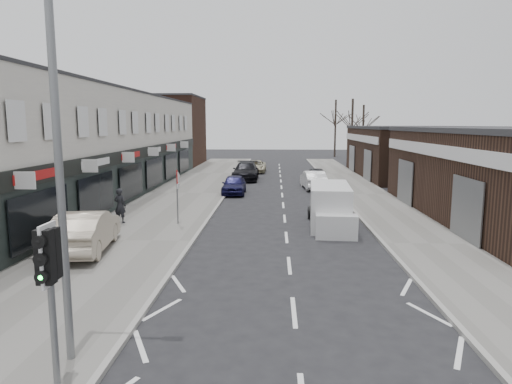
# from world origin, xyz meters

# --- Properties ---
(ground) EXTENTS (160.00, 160.00, 0.00)m
(ground) POSITION_xyz_m (0.00, 0.00, 0.00)
(ground) COLOR black
(ground) RESTS_ON ground
(pavement_left) EXTENTS (5.50, 64.00, 0.12)m
(pavement_left) POSITION_xyz_m (-6.75, 22.00, 0.06)
(pavement_left) COLOR slate
(pavement_left) RESTS_ON ground
(pavement_right) EXTENTS (3.50, 64.00, 0.12)m
(pavement_right) POSITION_xyz_m (5.75, 22.00, 0.06)
(pavement_right) COLOR slate
(pavement_right) RESTS_ON ground
(shop_terrace_left) EXTENTS (8.00, 41.00, 7.10)m
(shop_terrace_left) POSITION_xyz_m (-13.50, 19.50, 3.55)
(shop_terrace_left) COLOR silver
(shop_terrace_left) RESTS_ON ground
(brick_block_far) EXTENTS (8.00, 10.00, 8.00)m
(brick_block_far) POSITION_xyz_m (-13.50, 45.00, 4.00)
(brick_block_far) COLOR #40241B
(brick_block_far) RESTS_ON ground
(right_unit_far) EXTENTS (10.00, 16.00, 4.50)m
(right_unit_far) POSITION_xyz_m (12.50, 34.00, 2.25)
(right_unit_far) COLOR #352118
(right_unit_far) RESTS_ON ground
(tree_far_a) EXTENTS (3.60, 3.60, 8.00)m
(tree_far_a) POSITION_xyz_m (9.00, 48.00, 0.00)
(tree_far_a) COLOR #382D26
(tree_far_a) RESTS_ON ground
(tree_far_b) EXTENTS (3.60, 3.60, 7.50)m
(tree_far_b) POSITION_xyz_m (11.50, 54.00, 0.00)
(tree_far_b) COLOR #382D26
(tree_far_b) RESTS_ON ground
(tree_far_c) EXTENTS (3.60, 3.60, 8.50)m
(tree_far_c) POSITION_xyz_m (8.50, 60.00, 0.00)
(tree_far_c) COLOR #382D26
(tree_far_c) RESTS_ON ground
(traffic_light) EXTENTS (0.28, 0.60, 3.10)m
(traffic_light) POSITION_xyz_m (-4.40, -2.02, 2.41)
(traffic_light) COLOR slate
(traffic_light) RESTS_ON pavement_left
(street_lamp) EXTENTS (2.23, 0.22, 8.00)m
(street_lamp) POSITION_xyz_m (-4.53, -0.80, 4.62)
(street_lamp) COLOR slate
(street_lamp) RESTS_ON pavement_left
(warning_sign) EXTENTS (0.12, 0.80, 2.70)m
(warning_sign) POSITION_xyz_m (-5.16, 12.00, 2.20)
(warning_sign) COLOR slate
(warning_sign) RESTS_ON pavement_left
(white_van) EXTENTS (2.13, 5.29, 2.01)m
(white_van) POSITION_xyz_m (2.14, 12.23, 0.95)
(white_van) COLOR silver
(white_van) RESTS_ON ground
(sedan_on_pavement) EXTENTS (2.29, 4.92, 1.56)m
(sedan_on_pavement) POSITION_xyz_m (-7.67, 7.14, 0.90)
(sedan_on_pavement) COLOR #AA9C88
(sedan_on_pavement) RESTS_ON pavement_left
(pedestrian) EXTENTS (0.70, 0.55, 1.70)m
(pedestrian) POSITION_xyz_m (-8.05, 12.10, 0.97)
(pedestrian) COLOR black
(pedestrian) RESTS_ON pavement_left
(parked_car_left_a) EXTENTS (1.63, 3.96, 1.34)m
(parked_car_left_a) POSITION_xyz_m (-3.40, 22.37, 0.67)
(parked_car_left_a) COLOR #121238
(parked_car_left_a) RESTS_ON ground
(parked_car_left_b) EXTENTS (2.20, 5.40, 1.57)m
(parked_car_left_b) POSITION_xyz_m (-3.09, 30.60, 0.78)
(parked_car_left_b) COLOR black
(parked_car_left_b) RESTS_ON ground
(parked_car_left_c) EXTENTS (2.09, 4.41, 1.22)m
(parked_car_left_c) POSITION_xyz_m (-2.49, 37.06, 0.61)
(parked_car_left_c) COLOR #C0B899
(parked_car_left_c) RESTS_ON ground
(parked_car_right_a) EXTENTS (1.81, 4.34, 1.39)m
(parked_car_right_a) POSITION_xyz_m (2.41, 25.19, 0.70)
(parked_car_right_a) COLOR white
(parked_car_right_a) RESTS_ON ground
(parked_car_right_b) EXTENTS (1.56, 3.86, 1.31)m
(parked_car_right_b) POSITION_xyz_m (2.96, 28.98, 0.66)
(parked_car_right_b) COLOR black
(parked_car_right_b) RESTS_ON ground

